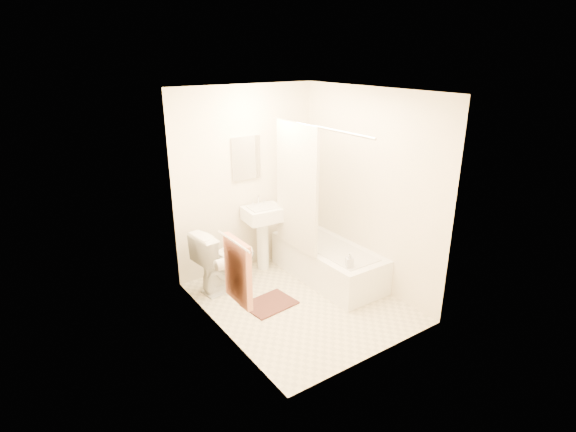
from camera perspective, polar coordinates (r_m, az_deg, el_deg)
floor at (r=5.36m, az=1.54°, el=-10.85°), size 2.40×2.40×0.00m
ceiling at (r=4.61m, az=1.83°, el=15.65°), size 2.40×2.40×0.00m
wall_back at (r=5.82m, az=-5.33°, el=4.51°), size 2.00×0.02×2.40m
wall_left at (r=4.37m, az=-8.97°, el=-1.03°), size 0.02×2.40×2.40m
wall_right at (r=5.48m, az=10.17°, el=3.27°), size 0.02×2.40×2.40m
mirror at (r=5.73m, az=-5.32°, el=7.35°), size 0.40×0.03×0.55m
curtain_rod at (r=4.92m, az=3.95°, el=11.20°), size 0.03×1.70×0.03m
shower_curtain at (r=5.40m, az=1.12°, el=3.57°), size 0.04×0.80×1.55m
towel_bar at (r=4.22m, az=-6.92°, el=-3.20°), size 0.02×0.60×0.02m
towel at (r=4.37m, az=-6.39°, el=-6.98°), size 0.06×0.45×0.66m
toilet_paper at (r=4.70m, az=-8.52°, el=-6.11°), size 0.11×0.12×0.12m
toilet at (r=5.54m, az=-7.89°, el=-5.44°), size 0.84×0.54×0.77m
sink at (r=5.93m, az=-3.18°, el=-2.51°), size 0.52×0.43×0.96m
bathtub at (r=5.82m, az=5.07°, el=-5.80°), size 0.69×1.58×0.44m
bath_mat at (r=5.31m, az=-2.33°, el=-11.07°), size 0.61×0.48×0.02m
soap_bottle at (r=5.17m, az=7.80°, el=-5.59°), size 0.11×0.11×0.18m
scrub_brush at (r=6.12m, az=2.12°, el=-1.90°), size 0.08×0.19×0.04m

